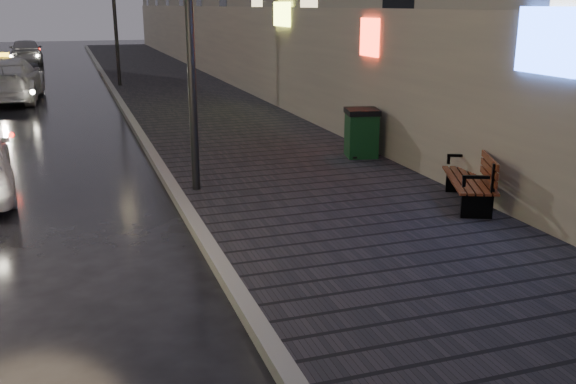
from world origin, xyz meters
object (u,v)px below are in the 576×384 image
bench (473,178)px  trash_bin (361,132)px  taxi_mid (7,79)px  car_far (26,51)px

bench → trash_bin: size_ratio=1.76×
taxi_mid → car_far: (-0.07, 15.40, -0.05)m
taxi_mid → car_far: 15.40m
taxi_mid → trash_bin: bearing=125.6°
bench → taxi_mid: size_ratio=0.34×
bench → car_far: 32.48m
trash_bin → taxi_mid: size_ratio=0.19×
taxi_mid → car_far: bearing=-86.5°
car_far → taxi_mid: bearing=87.1°
trash_bin → car_far: (-7.88, 27.74, 0.05)m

